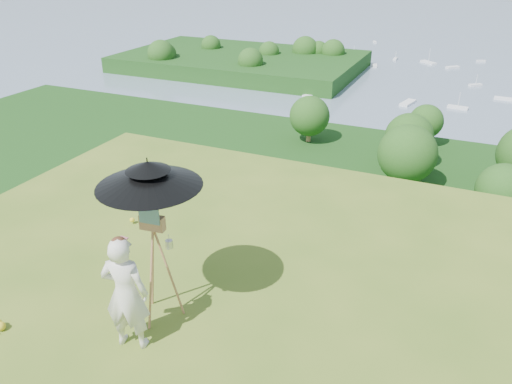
% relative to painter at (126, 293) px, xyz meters
% --- Properties ---
extents(forest_slope, '(140.00, 56.00, 22.00)m').
position_rel_painter_xyz_m(forest_slope, '(1.95, 34.49, -29.78)').
color(forest_slope, '#12380F').
rests_on(forest_slope, bay_water).
extents(shoreline_tier, '(170.00, 28.00, 8.00)m').
position_rel_painter_xyz_m(shoreline_tier, '(1.95, 74.49, -36.78)').
color(shoreline_tier, '#6E6358').
rests_on(shoreline_tier, bay_water).
extents(bay_water, '(700.00, 700.00, 0.00)m').
position_rel_painter_xyz_m(bay_water, '(1.95, 239.49, -34.78)').
color(bay_water, slate).
rests_on(bay_water, ground).
extents(peninsula, '(90.00, 60.00, 12.00)m').
position_rel_painter_xyz_m(peninsula, '(-73.05, 154.49, -29.78)').
color(peninsula, '#12380F').
rests_on(peninsula, bay_water).
extents(slope_trees, '(110.00, 50.00, 6.00)m').
position_rel_painter_xyz_m(slope_trees, '(1.95, 34.49, -15.78)').
color(slope_trees, '#1D4D17').
rests_on(slope_trees, forest_slope).
extents(harbor_town, '(110.00, 22.00, 5.00)m').
position_rel_painter_xyz_m(harbor_town, '(1.95, 74.49, -30.28)').
color(harbor_town, silver).
rests_on(harbor_town, shoreline_tier).
extents(moored_boats, '(140.00, 140.00, 0.70)m').
position_rel_painter_xyz_m(moored_boats, '(-10.55, 160.49, -34.43)').
color(moored_boats, white).
rests_on(moored_boats, bay_water).
extents(painter, '(0.65, 0.51, 1.57)m').
position_rel_painter_xyz_m(painter, '(0.00, 0.00, 0.00)').
color(painter, white).
rests_on(painter, ground).
extents(field_easel, '(0.71, 0.71, 1.69)m').
position_rel_painter_xyz_m(field_easel, '(0.04, 0.61, 0.06)').
color(field_easel, '#97693F').
rests_on(field_easel, ground).
extents(sun_umbrella, '(1.48, 1.48, 0.93)m').
position_rel_painter_xyz_m(sun_umbrella, '(0.03, 0.64, 1.07)').
color(sun_umbrella, black).
rests_on(sun_umbrella, field_easel).
extents(painter_cap, '(0.19, 0.23, 0.10)m').
position_rel_painter_xyz_m(painter_cap, '(-0.00, 0.00, 0.74)').
color(painter_cap, '#BF6871').
rests_on(painter_cap, painter).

